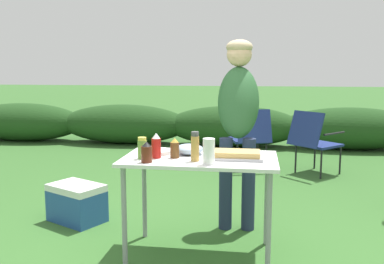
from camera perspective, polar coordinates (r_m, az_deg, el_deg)
The scene contains 16 objects.
ground_plane at distance 3.31m, azimuth 1.04°, elevation -15.98°, with size 60.00×60.00×0.00m, color #336028.
shrub_hedge at distance 7.59m, azimuth 5.52°, elevation 0.79°, with size 14.40×0.90×0.71m.
folding_table at distance 3.10m, azimuth 1.07°, elevation -4.75°, with size 1.10×0.64×0.74m.
food_tray at distance 3.04m, azimuth 5.99°, elevation -3.07°, with size 0.37×0.23×0.06m.
plate_stack at distance 3.22m, azimuth -4.42°, elevation -2.62°, with size 0.21×0.21×0.03m, color white.
mixing_bowl at distance 3.17m, azimuth -0.39°, elevation -2.30°, with size 0.21×0.21×0.08m, color #99B2CC.
paper_cup_stack at distance 2.84m, azimuth 2.25°, elevation -2.60°, with size 0.08×0.08×0.17m, color white.
relish_jar at distance 3.03m, azimuth -6.65°, elevation -2.16°, with size 0.07×0.07×0.15m.
ketchup_bottle at distance 3.04m, azimuth -4.79°, elevation -1.89°, with size 0.07×0.07×0.18m.
spice_jar at distance 2.93m, azimuth 0.40°, elevation -1.99°, with size 0.06×0.06×0.20m.
bbq_sauce_bottle at distance 2.91m, azimuth -6.07°, elevation -2.74°, with size 0.07×0.07×0.14m.
beer_bottle at distance 3.05m, azimuth -2.32°, elevation -2.19°, with size 0.06×0.06×0.14m.
standing_person_in_gray_fleece at distance 3.68m, azimuth 6.19°, elevation 2.96°, with size 0.37×0.49×1.62m.
camp_chair_green_behind_table at distance 5.71m, azimuth 15.88°, elevation -0.93°, with size 0.74×0.74×0.83m.
camp_chair_near_hedge at distance 5.87m, azimuth 7.80°, elevation -0.42°, with size 0.61×0.70×0.83m.
cooler_box at distance 4.04m, azimuth -15.11°, elevation -9.10°, with size 0.57×0.50×0.34m.
Camera 1 is at (0.39, -2.99, 1.38)m, focal length 40.00 mm.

